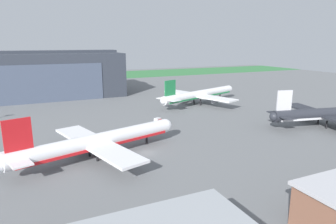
% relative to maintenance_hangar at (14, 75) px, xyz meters
% --- Properties ---
extents(ground_plane, '(440.00, 440.00, 0.00)m').
position_rel_maintenance_hangar_xyz_m(ground_plane, '(30.86, -96.95, -10.60)').
color(ground_plane, slate).
extents(grass_field_strip, '(440.00, 56.00, 0.08)m').
position_rel_maintenance_hangar_xyz_m(grass_field_strip, '(30.86, 80.04, -10.56)').
color(grass_field_strip, '#357540').
rests_on(grass_field_strip, ground_plane).
extents(maintenance_hangar, '(98.88, 42.19, 22.12)m').
position_rel_maintenance_hangar_xyz_m(maintenance_hangar, '(0.00, 0.00, 0.00)').
color(maintenance_hangar, '#2D333D').
rests_on(maintenance_hangar, ground_plane).
extents(airliner_near_right, '(39.56, 35.85, 12.12)m').
position_rel_maintenance_hangar_xyz_m(airliner_near_right, '(90.50, -99.19, -6.50)').
color(airliner_near_right, '#282B33').
rests_on(airliner_near_right, ground_plane).
extents(airliner_near_left, '(41.54, 33.16, 11.95)m').
position_rel_maintenance_hangar_xyz_m(airliner_near_left, '(19.99, -94.74, -6.87)').
color(airliner_near_left, silver).
rests_on(airliner_near_left, ground_plane).
extents(airliner_far_right, '(43.39, 35.74, 11.89)m').
position_rel_maintenance_hangar_xyz_m(airliner_far_right, '(72.11, -52.31, -6.42)').
color(airliner_far_right, white).
rests_on(airliner_far_right, ground_plane).
extents(pushback_tractor, '(3.84, 4.74, 2.08)m').
position_rel_maintenance_hangar_xyz_m(pushback_tractor, '(43.81, -75.50, -9.51)').
color(pushback_tractor, silver).
rests_on(pushback_tractor, ground_plane).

